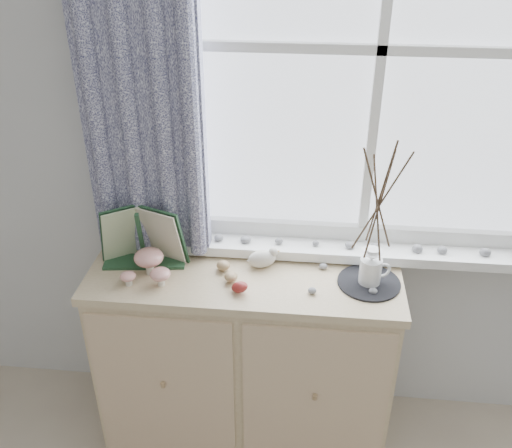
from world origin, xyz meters
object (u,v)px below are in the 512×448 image
(twig_pitcher, at_px, (379,200))
(toadstool_cluster, at_px, (149,264))
(botanical_book, at_px, (140,239))
(sideboard, at_px, (245,356))

(twig_pitcher, bearing_deg, toadstool_cluster, 163.56)
(botanical_book, bearing_deg, twig_pitcher, -8.04)
(toadstool_cluster, height_order, twig_pitcher, twig_pitcher)
(sideboard, distance_m, toadstool_cluster, 0.60)
(botanical_book, height_order, twig_pitcher, twig_pitcher)
(sideboard, xyz_separation_m, twig_pitcher, (0.47, -0.01, 0.78))
(sideboard, height_order, twig_pitcher, twig_pitcher)
(botanical_book, relative_size, toadstool_cluster, 1.95)
(sideboard, distance_m, twig_pitcher, 0.91)
(toadstool_cluster, bearing_deg, twig_pitcher, 3.11)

